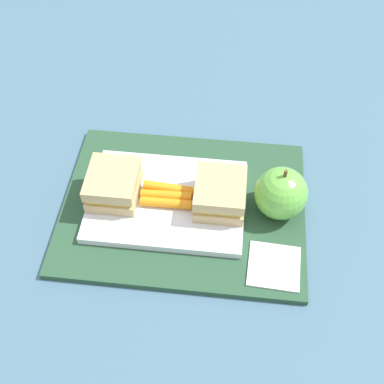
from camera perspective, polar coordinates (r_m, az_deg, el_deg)
The scene contains 8 objects.
ground_plane at distance 0.75m, azimuth -0.95°, elevation -1.90°, with size 2.40×2.40×0.00m, color #42667A.
lunchbag_mat at distance 0.75m, azimuth -0.95°, elevation -1.68°, with size 0.36×0.28×0.01m, color #284C33.
food_tray at distance 0.74m, azimuth -2.89°, elevation -1.00°, with size 0.23×0.17×0.01m, color white.
sandwich_half_left at distance 0.73m, azimuth -9.04°, elevation 0.87°, with size 0.07×0.08×0.04m.
sandwich_half_right at distance 0.71m, azimuth 3.24°, elevation -0.18°, with size 0.07×0.08×0.04m.
carrot_sticks_bundle at distance 0.73m, azimuth -2.89°, elevation -0.40°, with size 0.08×0.04×0.02m.
apple at distance 0.72m, azimuth 10.19°, elevation -0.15°, with size 0.08×0.08×0.09m.
paper_napkin at distance 0.69m, azimuth 9.41°, elevation -8.40°, with size 0.07×0.07×0.00m, color white.
Camera 1 is at (0.06, -0.44, 0.60)m, focal length 46.41 mm.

